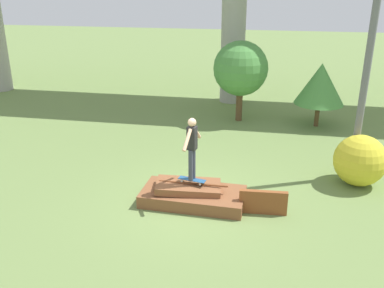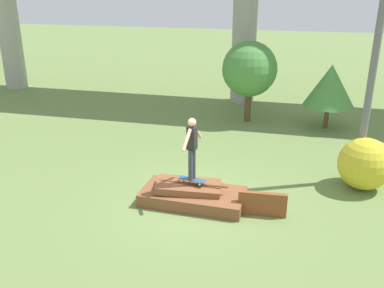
% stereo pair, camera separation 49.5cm
% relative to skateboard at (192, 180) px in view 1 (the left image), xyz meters
% --- Properties ---
extents(ground_plane, '(80.00, 80.00, 0.00)m').
position_rel_skateboard_xyz_m(ground_plane, '(0.03, -0.02, -0.65)').
color(ground_plane, olive).
extents(scrap_pile, '(2.72, 1.40, 0.58)m').
position_rel_skateboard_xyz_m(scrap_pile, '(0.01, -0.02, -0.43)').
color(scrap_pile, brown).
rests_on(scrap_pile, ground_plane).
extents(scrap_plank_loose, '(1.20, 0.20, 0.62)m').
position_rel_skateboard_xyz_m(scrap_plank_loose, '(1.85, -0.25, -0.34)').
color(scrap_plank_loose, brown).
rests_on(scrap_plank_loose, ground_plane).
extents(skateboard, '(0.75, 0.33, 0.09)m').
position_rel_skateboard_xyz_m(skateboard, '(0.00, 0.00, 0.00)').
color(skateboard, '#23517F').
rests_on(skateboard, scrap_pile).
extents(skater, '(0.30, 1.10, 1.66)m').
position_rel_skateboard_xyz_m(skater, '(-0.00, -0.00, 0.97)').
color(skater, '#383D4C').
rests_on(skater, skateboard).
extents(utility_pole, '(1.30, 0.20, 6.75)m').
position_rel_skateboard_xyz_m(utility_pole, '(4.37, 2.33, 2.85)').
color(utility_pole, slate).
rests_on(utility_pole, ground_plane).
extents(tree_behind_left, '(2.18, 2.18, 3.25)m').
position_rel_skateboard_xyz_m(tree_behind_left, '(0.63, 7.17, 1.50)').
color(tree_behind_left, brown).
rests_on(tree_behind_left, ground_plane).
extents(tree_behind_right, '(1.90, 1.90, 2.51)m').
position_rel_skateboard_xyz_m(tree_behind_right, '(3.73, 6.99, 1.06)').
color(tree_behind_right, brown).
rests_on(tree_behind_right, ground_plane).
extents(bush_yellow_flowering, '(1.46, 1.46, 1.46)m').
position_rel_skateboard_xyz_m(bush_yellow_flowering, '(4.46, 1.91, 0.08)').
color(bush_yellow_flowering, gold).
rests_on(bush_yellow_flowering, ground_plane).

